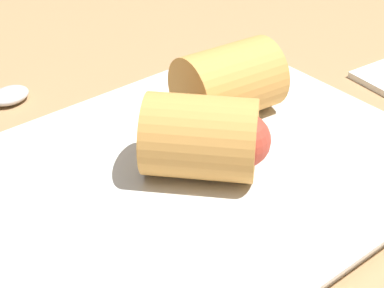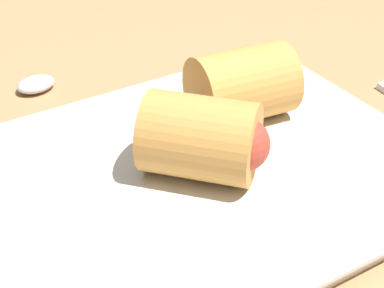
{
  "view_description": "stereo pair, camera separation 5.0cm",
  "coord_description": "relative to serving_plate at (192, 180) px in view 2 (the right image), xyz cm",
  "views": [
    {
      "loc": [
        21.0,
        28.26,
        30.36
      ],
      "look_at": [
        -2.25,
        0.14,
        5.82
      ],
      "focal_mm": 60.0,
      "sensor_mm": 36.0,
      "label": 1
    },
    {
      "loc": [
        16.94,
        31.18,
        30.36
      ],
      "look_at": [
        -2.25,
        0.14,
        5.82
      ],
      "focal_mm": 60.0,
      "sensor_mm": 36.0,
      "label": 2
    }
  ],
  "objects": [
    {
      "name": "table_surface",
      "position": [
        2.25,
        -0.14,
        -1.76
      ],
      "size": [
        180.0,
        140.0,
        2.0
      ],
      "color": "#A87F54",
      "rests_on": "ground"
    },
    {
      "name": "serving_plate",
      "position": [
        0.0,
        0.0,
        0.0
      ],
      "size": [
        34.51,
        26.46,
        1.5
      ],
      "color": "silver",
      "rests_on": "table_surface"
    },
    {
      "name": "roll_front_right",
      "position": [
        -7.69,
        -4.14,
        3.64
      ],
      "size": [
        8.93,
        6.67,
        5.8
      ],
      "color": "#D19347",
      "rests_on": "serving_plate"
    },
    {
      "name": "spoon",
      "position": [
        6.21,
        -19.42,
        -0.22
      ],
      "size": [
        17.04,
        4.37,
        1.22
      ],
      "color": "silver",
      "rests_on": "table_surface"
    },
    {
      "name": "roll_front_left",
      "position": [
        -0.76,
        0.75,
        3.64
      ],
      "size": [
        9.43,
        9.54,
        5.8
      ],
      "color": "#D19347",
      "rests_on": "serving_plate"
    }
  ]
}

